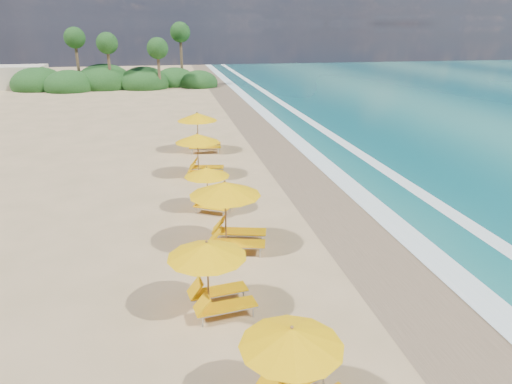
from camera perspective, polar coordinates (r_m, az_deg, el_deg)
name	(u,v)px	position (r m, az deg, el deg)	size (l,w,h in m)	color
ground	(256,218)	(19.98, 0.00, -3.24)	(160.00, 160.00, 0.00)	tan
wet_sand	(345,212)	(21.05, 10.76, -2.36)	(4.00, 160.00, 0.01)	#8B7152
surf_foam	(401,207)	(22.15, 17.29, -1.74)	(4.00, 160.00, 0.01)	white
station_0	(297,362)	(10.33, 5.06, -19.96)	(2.82, 2.77, 2.19)	olive
station_1	(214,272)	(13.38, -5.16, -9.62)	(2.66, 2.52, 2.26)	olive
station_2	(231,210)	(16.94, -3.06, -2.24)	(3.24, 3.13, 2.63)	olive
station_3	(211,186)	(20.56, -5.56, 0.71)	(2.71, 2.71, 2.02)	olive
station_4	(201,152)	(25.33, -6.67, 4.87)	(2.88, 2.74, 2.42)	olive
station_5	(201,129)	(30.41, -6.74, 7.57)	(2.97, 2.80, 2.59)	olive
treeline	(113,80)	(64.26, -17.05, 12.86)	(25.80, 8.80, 9.74)	#163D14
beach_building	(17,77)	(68.90, -27.13, 12.35)	(7.00, 5.00, 2.80)	beige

